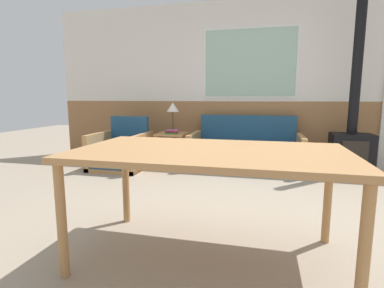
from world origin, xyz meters
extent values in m
plane|color=gray|center=(0.00, 0.00, 0.00)|extent=(16.00, 16.00, 0.00)
cube|color=#996B42|center=(0.00, 2.63, 0.52)|extent=(7.20, 0.06, 1.05)
cube|color=silver|center=(0.00, 2.63, 1.87)|extent=(7.20, 0.06, 1.65)
cube|color=white|center=(-0.08, 2.59, 1.68)|extent=(1.56, 0.01, 1.16)
cube|color=#99BCA8|center=(-0.08, 2.58, 1.68)|extent=(1.48, 0.02, 1.08)
cube|color=#B27F4C|center=(-0.08, 2.06, 0.03)|extent=(1.71, 0.83, 0.06)
cube|color=navy|center=(-0.08, 2.04, 0.24)|extent=(1.55, 0.75, 0.35)
cube|color=navy|center=(-0.08, 2.43, 0.62)|extent=(1.55, 0.10, 0.41)
cube|color=#B27F4C|center=(-0.90, 2.06, 0.28)|extent=(0.08, 0.83, 0.55)
cube|color=#B27F4C|center=(0.73, 2.06, 0.28)|extent=(0.08, 0.83, 0.55)
cube|color=#B27F4C|center=(-2.00, 1.65, 0.03)|extent=(0.80, 0.82, 0.06)
cube|color=navy|center=(-2.00, 1.63, 0.24)|extent=(0.64, 0.74, 0.36)
cube|color=navy|center=(-2.00, 2.01, 0.61)|extent=(0.64, 0.10, 0.38)
cube|color=#B27F4C|center=(-2.36, 1.65, 0.28)|extent=(0.08, 0.82, 0.56)
cube|color=#B27F4C|center=(-1.64, 1.65, 0.28)|extent=(0.08, 0.82, 0.56)
cube|color=#B27F4C|center=(-1.28, 2.07, 0.52)|extent=(0.48, 0.48, 0.03)
cylinder|color=#B27F4C|center=(-1.49, 1.86, 0.25)|extent=(0.04, 0.04, 0.51)
cylinder|color=#B27F4C|center=(-1.07, 1.86, 0.25)|extent=(0.04, 0.04, 0.51)
cylinder|color=#B27F4C|center=(-1.49, 2.28, 0.25)|extent=(0.04, 0.04, 0.51)
cylinder|color=#B27F4C|center=(-1.07, 2.28, 0.25)|extent=(0.04, 0.04, 0.51)
cylinder|color=#4C3823|center=(-1.29, 2.15, 0.55)|extent=(0.14, 0.14, 0.02)
cylinder|color=#4C3823|center=(-1.29, 2.15, 0.72)|extent=(0.02, 0.02, 0.33)
cone|color=silver|center=(-1.29, 2.15, 0.96)|extent=(0.20, 0.20, 0.15)
cube|color=#2D7F3D|center=(-1.26, 1.97, 0.55)|extent=(0.20, 0.14, 0.02)
cube|color=#B22823|center=(-1.26, 1.99, 0.57)|extent=(0.22, 0.14, 0.03)
cube|color=#994C84|center=(-1.24, 1.98, 0.59)|extent=(0.21, 0.17, 0.02)
cube|color=#B27F4C|center=(-0.15, -0.66, 0.75)|extent=(1.79, 0.99, 0.04)
cylinder|color=#B27F4C|center=(-0.99, -1.10, 0.36)|extent=(0.06, 0.06, 0.73)
cylinder|color=#B27F4C|center=(0.69, -1.10, 0.36)|extent=(0.06, 0.06, 0.73)
cylinder|color=#B27F4C|center=(-0.99, -0.23, 0.36)|extent=(0.06, 0.06, 0.73)
cylinder|color=#B27F4C|center=(0.69, -0.23, 0.36)|extent=(0.06, 0.06, 0.73)
cylinder|color=black|center=(1.19, 1.90, 0.05)|extent=(0.04, 0.04, 0.10)
cylinder|color=black|center=(1.64, 1.90, 0.05)|extent=(0.04, 0.04, 0.10)
cylinder|color=black|center=(1.19, 2.22, 0.05)|extent=(0.04, 0.04, 0.10)
cylinder|color=black|center=(1.64, 2.22, 0.05)|extent=(0.04, 0.04, 0.10)
cube|color=black|center=(1.42, 2.06, 0.35)|extent=(0.55, 0.41, 0.50)
cube|color=black|center=(1.42, 1.85, 0.35)|extent=(0.33, 0.01, 0.35)
cylinder|color=black|center=(1.42, 2.10, 1.57)|extent=(0.14, 0.14, 1.94)
camera|label=1|loc=(0.20, -2.59, 1.11)|focal=28.00mm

